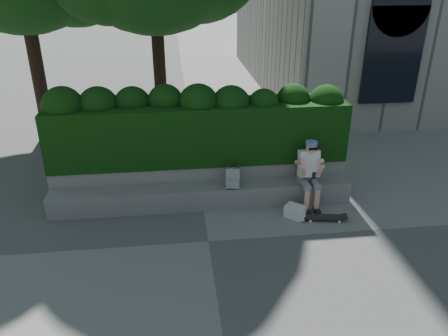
{
  "coord_description": "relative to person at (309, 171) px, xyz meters",
  "views": [
    {
      "loc": [
        -0.49,
        -6.44,
        4.44
      ],
      "look_at": [
        0.4,
        1.0,
        0.95
      ],
      "focal_mm": 35.0,
      "sensor_mm": 36.0,
      "label": 1
    }
  ],
  "objects": [
    {
      "name": "backpack_plaid",
      "position": [
        -1.51,
        0.08,
        -0.1
      ],
      "size": [
        0.29,
        0.19,
        0.4
      ],
      "primitive_type": "cube",
      "rotation": [
        0.0,
        0.0,
        -0.16
      ],
      "color": "#A7A7AC",
      "rests_on": "bench_ledge"
    },
    {
      "name": "skateboard",
      "position": [
        0.17,
        -0.63,
        -0.68
      ],
      "size": [
        0.79,
        0.31,
        0.08
      ],
      "rotation": [
        0.0,
        0.0,
        -0.16
      ],
      "color": "black",
      "rests_on": "ground"
    },
    {
      "name": "ground",
      "position": [
        -2.1,
        -1.07,
        -0.75
      ],
      "size": [
        80.0,
        80.0,
        0.0
      ],
      "primitive_type": "plane",
      "color": "slate",
      "rests_on": "ground"
    },
    {
      "name": "person",
      "position": [
        0.0,
        0.0,
        0.0
      ],
      "size": [
        0.4,
        0.76,
        1.38
      ],
      "color": "slate",
      "rests_on": "ground"
    },
    {
      "name": "backpack_ground",
      "position": [
        -0.36,
        -0.44,
        -0.63
      ],
      "size": [
        0.45,
        0.43,
        0.24
      ],
      "primitive_type": "cube",
      "rotation": [
        0.0,
        0.0,
        -0.69
      ],
      "color": "silver",
      "rests_on": "ground"
    },
    {
      "name": "planter_wall",
      "position": [
        -2.1,
        0.66,
        -0.38
      ],
      "size": [
        6.0,
        0.5,
        0.75
      ],
      "primitive_type": "cube",
      "color": "gray",
      "rests_on": "ground"
    },
    {
      "name": "bench_ledge",
      "position": [
        -2.1,
        0.18,
        -0.53
      ],
      "size": [
        6.0,
        0.45,
        0.45
      ],
      "primitive_type": "cube",
      "color": "gray",
      "rests_on": "ground"
    },
    {
      "name": "hedge",
      "position": [
        -2.1,
        0.88,
        0.6
      ],
      "size": [
        6.0,
        1.0,
        1.2
      ],
      "primitive_type": "cube",
      "color": "black",
      "rests_on": "planter_wall"
    }
  ]
}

